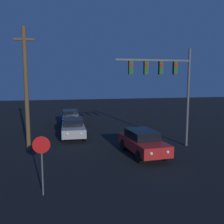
# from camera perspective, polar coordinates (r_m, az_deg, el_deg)

# --- Properties ---
(car_near) EXTENTS (2.17, 4.69, 1.57)m
(car_near) POSITION_cam_1_polar(r_m,az_deg,el_deg) (16.27, 7.04, -6.78)
(car_near) COLOR #B21E1E
(car_near) RESTS_ON ground_plane
(car_mid) EXTENTS (2.00, 4.63, 1.57)m
(car_mid) POSITION_cam_1_polar(r_m,az_deg,el_deg) (21.09, -8.88, -3.51)
(car_mid) COLOR #99999E
(car_mid) RESTS_ON ground_plane
(car_far) EXTENTS (1.94, 4.61, 1.57)m
(car_far) POSITION_cam_1_polar(r_m,az_deg,el_deg) (26.77, -9.50, -1.18)
(car_far) COLOR navy
(car_far) RESTS_ON ground_plane
(traffic_signal_mast) EXTENTS (5.46, 0.30, 6.96)m
(traffic_signal_mast) POSITION_cam_1_polar(r_m,az_deg,el_deg) (17.89, 12.48, 7.41)
(traffic_signal_mast) COLOR #4C4C51
(traffic_signal_mast) RESTS_ON ground_plane
(stop_sign) EXTENTS (0.72, 0.07, 2.53)m
(stop_sign) POSITION_cam_1_polar(r_m,az_deg,el_deg) (10.80, -15.77, -9.32)
(stop_sign) COLOR #4C4C51
(stop_sign) RESTS_ON ground_plane
(utility_pole) EXTENTS (1.31, 0.28, 8.23)m
(utility_pole) POSITION_cam_1_polar(r_m,az_deg,el_deg) (17.53, -19.01, 5.13)
(utility_pole) COLOR brown
(utility_pole) RESTS_ON ground_plane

